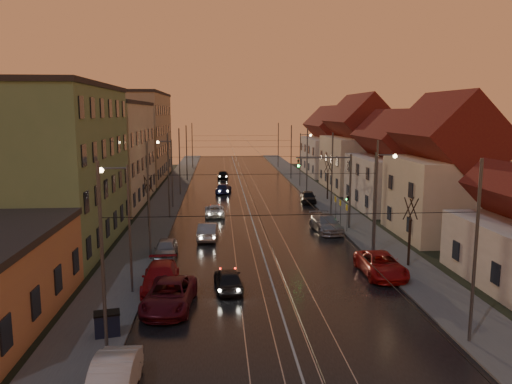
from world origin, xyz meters
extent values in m
plane|color=black|center=(0.00, 0.00, 0.00)|extent=(160.00, 160.00, 0.00)
cube|color=black|center=(0.00, 40.00, 0.02)|extent=(16.00, 120.00, 0.04)
cube|color=#4C4C4C|center=(-10.00, 40.00, 0.07)|extent=(4.00, 120.00, 0.15)
cube|color=#4C4C4C|center=(10.00, 40.00, 0.07)|extent=(4.00, 120.00, 0.15)
cube|color=gray|center=(-2.20, 40.00, 0.06)|extent=(0.06, 120.00, 0.03)
cube|color=gray|center=(-0.77, 40.00, 0.06)|extent=(0.06, 120.00, 0.03)
cube|color=gray|center=(0.77, 40.00, 0.06)|extent=(0.06, 120.00, 0.03)
cube|color=gray|center=(2.20, 40.00, 0.06)|extent=(0.06, 120.00, 0.03)
cube|color=#618353|center=(-17.50, 14.00, 6.50)|extent=(10.00, 18.00, 13.00)
cube|color=#B0A988|center=(-17.50, 34.00, 6.00)|extent=(10.00, 20.00, 12.00)
cube|color=tan|center=(-17.50, 58.00, 7.00)|extent=(10.00, 24.00, 14.00)
cube|color=beige|center=(17.00, 15.00, 3.50)|extent=(8.50, 10.00, 7.00)
pyramid|color=maroon|center=(17.00, 15.00, 8.90)|extent=(8.67, 10.20, 3.80)
cube|color=beige|center=(17.00, 28.00, 3.00)|extent=(9.00, 12.00, 6.00)
pyramid|color=maroon|center=(17.00, 28.00, 7.60)|extent=(9.18, 12.24, 3.20)
cube|color=beige|center=(17.00, 43.00, 3.75)|extent=(9.00, 14.00, 7.50)
pyramid|color=maroon|center=(17.00, 43.00, 9.50)|extent=(9.18, 14.28, 4.00)
cube|color=beige|center=(17.00, 61.00, 3.25)|extent=(9.00, 16.00, 6.50)
pyramid|color=maroon|center=(17.00, 61.00, 8.25)|extent=(9.18, 16.32, 3.50)
cylinder|color=#595B60|center=(-8.60, -6.00, 4.50)|extent=(0.16, 0.16, 9.00)
cylinder|color=#595B60|center=(8.60, -6.00, 4.50)|extent=(0.16, 0.16, 9.00)
cylinder|color=#595B60|center=(-8.60, 9.00, 4.50)|extent=(0.16, 0.16, 9.00)
cylinder|color=#595B60|center=(8.60, 9.00, 4.50)|extent=(0.16, 0.16, 9.00)
cylinder|color=#595B60|center=(-8.60, 24.00, 4.50)|extent=(0.16, 0.16, 9.00)
cylinder|color=#595B60|center=(8.60, 24.00, 4.50)|extent=(0.16, 0.16, 9.00)
cylinder|color=#595B60|center=(-8.60, 39.00, 4.50)|extent=(0.16, 0.16, 9.00)
cylinder|color=#595B60|center=(8.60, 39.00, 4.50)|extent=(0.16, 0.16, 9.00)
cylinder|color=#595B60|center=(-8.60, 54.00, 4.50)|extent=(0.16, 0.16, 9.00)
cylinder|color=#595B60|center=(8.60, 54.00, 4.50)|extent=(0.16, 0.16, 9.00)
cylinder|color=#595B60|center=(-8.60, 72.00, 4.50)|extent=(0.16, 0.16, 9.00)
cylinder|color=#595B60|center=(8.60, 72.00, 4.50)|extent=(0.16, 0.16, 9.00)
cylinder|color=#595B60|center=(-8.80, 2.00, 4.00)|extent=(0.14, 0.14, 8.00)
cylinder|color=#595B60|center=(-9.60, 2.00, 7.80)|extent=(1.60, 0.10, 0.10)
sphere|color=#FFD88C|center=(-10.32, 2.00, 7.70)|extent=(0.32, 0.32, 0.32)
cylinder|color=#595B60|center=(8.80, 10.00, 4.00)|extent=(0.14, 0.14, 8.00)
cylinder|color=#595B60|center=(9.60, 10.00, 7.80)|extent=(1.60, 0.10, 0.10)
sphere|color=#FFD88C|center=(10.32, 10.00, 7.70)|extent=(0.32, 0.32, 0.32)
cylinder|color=#595B60|center=(-8.80, 30.00, 4.00)|extent=(0.14, 0.14, 8.00)
cylinder|color=#595B60|center=(-9.60, 30.00, 7.80)|extent=(1.60, 0.10, 0.10)
sphere|color=#FFD88C|center=(-10.32, 30.00, 7.70)|extent=(0.32, 0.32, 0.32)
cylinder|color=#595B60|center=(8.80, 46.00, 4.00)|extent=(0.14, 0.14, 8.00)
cylinder|color=#595B60|center=(9.60, 46.00, 7.80)|extent=(1.60, 0.10, 0.10)
sphere|color=#FFD88C|center=(10.32, 46.00, 7.70)|extent=(0.32, 0.32, 0.32)
cylinder|color=#595B60|center=(9.00, 18.00, 3.60)|extent=(0.20, 0.20, 7.20)
cylinder|color=#595B60|center=(6.40, 18.00, 6.90)|extent=(5.20, 0.14, 0.14)
imported|color=black|center=(4.00, 18.00, 6.30)|extent=(0.15, 0.18, 0.90)
sphere|color=#19FF3F|center=(4.00, 17.88, 6.15)|extent=(0.20, 0.20, 0.20)
cylinder|color=black|center=(-10.20, 20.00, 1.75)|extent=(0.18, 0.18, 3.50)
cylinder|color=black|center=(-9.97, 20.09, 4.30)|extent=(0.37, 0.92, 1.61)
cylinder|color=black|center=(-10.29, 20.23, 4.30)|extent=(0.91, 0.40, 1.61)
cylinder|color=black|center=(-10.43, 19.91, 4.30)|extent=(0.37, 0.92, 1.61)
cylinder|color=black|center=(-10.07, 19.78, 4.30)|extent=(0.84, 0.54, 1.62)
cylinder|color=black|center=(10.20, 6.00, 1.75)|extent=(0.18, 0.18, 3.50)
cylinder|color=black|center=(10.43, 6.09, 4.30)|extent=(0.37, 0.92, 1.61)
cylinder|color=black|center=(10.11, 6.23, 4.30)|extent=(0.91, 0.40, 1.61)
cylinder|color=black|center=(9.97, 5.91, 4.30)|extent=(0.37, 0.92, 1.61)
cylinder|color=black|center=(10.32, 5.78, 4.30)|extent=(0.84, 0.54, 1.62)
cylinder|color=black|center=(10.40, 34.00, 1.75)|extent=(0.18, 0.18, 3.50)
cylinder|color=black|center=(10.63, 34.09, 4.30)|extent=(0.37, 0.92, 1.61)
cylinder|color=black|center=(10.31, 34.23, 4.30)|extent=(0.91, 0.40, 1.61)
cylinder|color=black|center=(10.17, 33.91, 4.30)|extent=(0.37, 0.92, 1.61)
cylinder|color=black|center=(10.53, 33.78, 4.30)|extent=(0.84, 0.54, 1.62)
imported|color=black|center=(-2.88, 2.32, 0.70)|extent=(1.96, 4.20, 1.39)
imported|color=#A3A2A8|center=(-4.41, 15.15, 0.76)|extent=(1.85, 4.67, 1.51)
imported|color=white|center=(-3.89, 25.03, 0.62)|extent=(2.19, 4.54, 1.25)
imported|color=#181D4A|center=(-2.78, 40.38, 0.67)|extent=(2.45, 4.81, 1.34)
imported|color=black|center=(-2.71, 55.63, 0.72)|extent=(1.93, 4.33, 1.44)
imported|color=#BDBDBD|center=(-7.60, -9.54, 0.77)|extent=(1.69, 4.72, 1.55)
imported|color=#550E19|center=(-6.29, -0.46, 0.79)|extent=(3.09, 5.86, 1.57)
imported|color=#A11015|center=(-7.13, 2.70, 0.79)|extent=(2.44, 5.52, 1.58)
imported|color=#99999E|center=(-7.53, 9.75, 0.71)|extent=(1.70, 4.17, 1.42)
imported|color=#AB1111|center=(7.60, 4.32, 0.77)|extent=(2.59, 5.54, 1.53)
imported|color=#95959A|center=(6.58, 17.13, 0.79)|extent=(2.63, 5.59, 1.58)
imported|color=black|center=(7.60, 32.19, 0.74)|extent=(2.13, 4.47, 1.48)
cube|color=black|center=(-8.99, -4.05, 0.70)|extent=(1.35, 1.05, 1.10)
camera|label=1|loc=(-3.39, -27.84, 11.06)|focal=35.00mm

